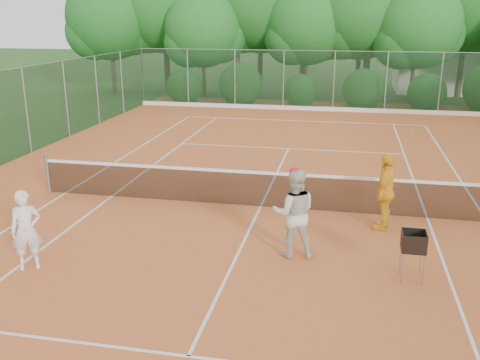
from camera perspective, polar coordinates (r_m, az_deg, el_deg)
name	(u,v)px	position (r m, az deg, el deg)	size (l,w,h in m)	color
ground	(260,208)	(13.76, 2.18, -3.00)	(120.00, 120.00, 0.00)	#264A1A
clay_court	(260,208)	(13.76, 2.18, -2.96)	(18.00, 36.00, 0.02)	#CD662F
club_building	(461,68)	(37.54, 22.53, 10.98)	(8.00, 5.00, 3.00)	beige
tennis_net	(261,188)	(13.59, 2.21, -0.89)	(11.97, 0.10, 1.10)	gray
player_white	(26,230)	(11.06, -21.84, -4.99)	(0.57, 0.38, 1.57)	white
player_center_grp	(294,213)	(10.80, 5.77, -3.49)	(1.01, 0.85, 1.88)	beige
player_yellow	(386,192)	(12.56, 15.26, -1.20)	(1.05, 0.44, 1.79)	yellow
ball_hopper	(414,242)	(10.32, 18.05, -6.34)	(0.42, 0.42, 0.95)	gray
stray_ball_a	(256,127)	(23.43, 1.68, 5.65)	(0.07, 0.07, 0.07)	gold
stray_ball_b	(284,115)	(26.46, 4.69, 6.94)	(0.07, 0.07, 0.07)	yellow
stray_ball_c	(413,130)	(23.92, 17.93, 5.06)	(0.07, 0.07, 0.07)	gold
court_markings	(260,207)	(13.75, 2.18, -2.91)	(11.03, 23.83, 0.01)	white
fence_back	(308,81)	(28.01, 7.32, 10.46)	(18.07, 0.07, 3.00)	#19381E
tropical_treeline	(343,8)	(32.98, 10.91, 17.56)	(32.10, 8.49, 15.03)	brown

